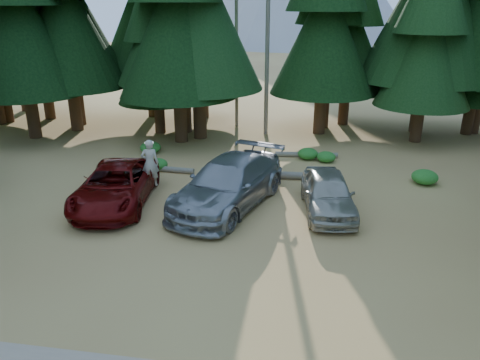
{
  "coord_description": "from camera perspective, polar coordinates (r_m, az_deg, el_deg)",
  "views": [
    {
      "loc": [
        3.6,
        -12.49,
        7.29
      ],
      "look_at": [
        1.06,
        3.26,
        1.25
      ],
      "focal_mm": 35.0,
      "sensor_mm": 36.0,
      "label": 1
    }
  ],
  "objects": [
    {
      "name": "log_right",
      "position": [
        20.88,
        2.22,
        0.77
      ],
      "size": [
        5.15,
        0.39,
        0.33
      ],
      "primitive_type": "cylinder",
      "rotation": [
        0.0,
        1.57,
        0.01
      ],
      "color": "#676052",
      "rests_on": "ground"
    },
    {
      "name": "shrub_center_left",
      "position": [
        20.87,
        1.55,
        1.31
      ],
      "size": [
        1.27,
        1.27,
        0.7
      ],
      "primitive_type": "ellipsoid",
      "color": "#216B20",
      "rests_on": "ground"
    },
    {
      "name": "snag_front",
      "position": [
        27.16,
        3.39,
        17.98
      ],
      "size": [
        0.24,
        0.24,
        12.0
      ],
      "primitive_type": "cylinder",
      "color": "#676052",
      "rests_on": "ground"
    },
    {
      "name": "shrub_right",
      "position": [
        23.29,
        10.46,
        2.8
      ],
      "size": [
        0.92,
        0.92,
        0.51
      ],
      "primitive_type": "ellipsoid",
      "color": "#216B20",
      "rests_on": "ground"
    },
    {
      "name": "snag_back",
      "position": [
        28.98,
        -0.43,
        16.2
      ],
      "size": [
        0.2,
        0.2,
        10.0
      ],
      "primitive_type": "cylinder",
      "color": "#676052",
      "rests_on": "ground"
    },
    {
      "name": "ground",
      "position": [
        14.9,
        -6.1,
        -8.68
      ],
      "size": [
        160.0,
        160.0,
        0.0
      ],
      "primitive_type": "plane",
      "color": "#AE7F49",
      "rests_on": "ground"
    },
    {
      "name": "silver_minivan_right",
      "position": [
        17.55,
        10.68,
        -1.56
      ],
      "size": [
        2.28,
        4.53,
        1.48
      ],
      "primitive_type": "imported",
      "rotation": [
        0.0,
        0.0,
        0.13
      ],
      "color": "#A8A496",
      "rests_on": "ground"
    },
    {
      "name": "shrub_far_left",
      "position": [
        24.71,
        -10.86,
        3.91
      ],
      "size": [
        1.07,
        1.07,
        0.59
      ],
      "primitive_type": "ellipsoid",
      "color": "#216B20",
      "rests_on": "ground"
    },
    {
      "name": "log_mid",
      "position": [
        23.89,
        8.08,
        3.09
      ],
      "size": [
        3.15,
        0.51,
        0.26
      ],
      "primitive_type": "cylinder",
      "rotation": [
        0.0,
        1.57,
        0.08
      ],
      "color": "#676052",
      "rests_on": "ground"
    },
    {
      "name": "shrub_left",
      "position": [
        22.12,
        -10.05,
        1.89
      ],
      "size": [
        0.96,
        0.96,
        0.53
      ],
      "primitive_type": "ellipsoid",
      "color": "#216B20",
      "rests_on": "ground"
    },
    {
      "name": "red_pickup",
      "position": [
        18.51,
        -14.95,
        -0.66
      ],
      "size": [
        3.23,
        5.74,
        1.52
      ],
      "primitive_type": "imported",
      "rotation": [
        0.0,
        0.0,
        0.13
      ],
      "color": "#5F0808",
      "rests_on": "ground"
    },
    {
      "name": "frisbee_player",
      "position": [
        18.82,
        -10.92,
        2.07
      ],
      "size": [
        0.78,
        0.6,
        1.91
      ],
      "rotation": [
        0.0,
        0.0,
        3.37
      ],
      "color": "beige",
      "rests_on": "ground"
    },
    {
      "name": "shrub_far_right",
      "position": [
        21.59,
        21.6,
        0.35
      ],
      "size": [
        1.11,
        1.11,
        0.61
      ],
      "primitive_type": "ellipsoid",
      "color": "#216B20",
      "rests_on": "ground"
    },
    {
      "name": "forest_belt_north",
      "position": [
        28.67,
        1.65,
        6.0
      ],
      "size": [
        36.0,
        7.0,
        22.0
      ],
      "primitive_type": null,
      "color": "black",
      "rests_on": "ground"
    },
    {
      "name": "silver_minivan_center",
      "position": [
        17.67,
        -1.45,
        -0.45
      ],
      "size": [
        4.28,
        6.7,
        1.81
      ],
      "primitive_type": "imported",
      "rotation": [
        0.0,
        0.0,
        -0.3
      ],
      "color": "gray",
      "rests_on": "ground"
    },
    {
      "name": "log_left",
      "position": [
        22.01,
        -10.15,
        1.42
      ],
      "size": [
        3.65,
        0.56,
        0.26
      ],
      "primitive_type": "cylinder",
      "rotation": [
        0.0,
        1.57,
        -0.08
      ],
      "color": "#676052",
      "rests_on": "ground"
    },
    {
      "name": "shrub_center_right",
      "position": [
        23.56,
        8.27,
        3.19
      ],
      "size": [
        1.0,
        1.0,
        0.55
      ],
      "primitive_type": "ellipsoid",
      "color": "#216B20",
      "rests_on": "ground"
    }
  ]
}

